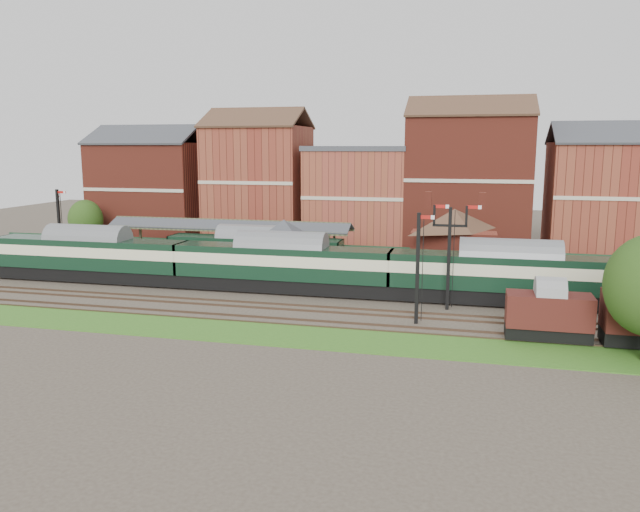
% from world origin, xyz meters
% --- Properties ---
extents(ground, '(160.00, 160.00, 0.00)m').
position_xyz_m(ground, '(0.00, 0.00, 0.00)').
color(ground, '#473D33').
rests_on(ground, ground).
extents(grass_back, '(90.00, 4.50, 0.06)m').
position_xyz_m(grass_back, '(0.00, 16.00, 0.03)').
color(grass_back, '#2D6619').
rests_on(grass_back, ground).
extents(grass_front, '(90.00, 5.00, 0.06)m').
position_xyz_m(grass_front, '(0.00, -12.00, 0.03)').
color(grass_front, '#2D6619').
rests_on(grass_front, ground).
extents(fence, '(90.00, 0.12, 1.50)m').
position_xyz_m(fence, '(0.00, 18.00, 0.75)').
color(fence, '#193823').
rests_on(fence, ground).
extents(platform, '(55.00, 3.40, 1.00)m').
position_xyz_m(platform, '(-5.00, 9.75, 0.50)').
color(platform, '#2D2D2D').
rests_on(platform, ground).
extents(signal_box, '(5.40, 5.40, 6.00)m').
position_xyz_m(signal_box, '(-3.00, 3.25, 3.19)').
color(signal_box, '#637351').
rests_on(signal_box, ground).
extents(brick_hut, '(3.20, 2.64, 2.94)m').
position_xyz_m(brick_hut, '(5.00, 3.25, 1.20)').
color(brick_hut, maroon).
rests_on(brick_hut, ground).
extents(station_building, '(8.10, 8.10, 5.90)m').
position_xyz_m(station_building, '(12.00, 9.75, 3.96)').
color(station_building, maroon).
rests_on(station_building, platform).
extents(canopy, '(26.00, 3.89, 4.08)m').
position_xyz_m(canopy, '(-11.00, 9.75, 4.58)').
color(canopy, '#40482D').
rests_on(canopy, platform).
extents(semaphore_bracket, '(3.60, 0.25, 8.18)m').
position_xyz_m(semaphore_bracket, '(12.04, -2.50, 4.63)').
color(semaphore_bracket, black).
rests_on(semaphore_bracket, ground).
extents(semaphore_platform_end, '(1.23, 0.25, 8.00)m').
position_xyz_m(semaphore_platform_end, '(-29.98, 8.00, 4.16)').
color(semaphore_platform_end, black).
rests_on(semaphore_platform_end, ground).
extents(semaphore_siding, '(1.23, 0.25, 8.00)m').
position_xyz_m(semaphore_siding, '(10.02, -7.00, 4.16)').
color(semaphore_siding, black).
rests_on(semaphore_siding, ground).
extents(town_backdrop, '(69.00, 10.00, 16.00)m').
position_xyz_m(town_backdrop, '(-0.18, 25.00, 7.00)').
color(town_backdrop, maroon).
rests_on(town_backdrop, ground).
extents(dmu_train, '(56.70, 2.98, 4.36)m').
position_xyz_m(dmu_train, '(-2.23, 0.00, 2.54)').
color(dmu_train, black).
rests_on(dmu_train, ground).
extents(platform_railcar, '(17.49, 2.76, 4.03)m').
position_xyz_m(platform_railcar, '(-7.04, 6.50, 2.36)').
color(platform_railcar, black).
rests_on(platform_railcar, ground).
extents(goods_van_a, '(5.37, 2.33, 3.26)m').
position_xyz_m(goods_van_a, '(18.71, -9.00, 1.87)').
color(goods_van_a, black).
rests_on(goods_van_a, ground).
extents(tree_back, '(4.18, 4.18, 6.11)m').
position_xyz_m(tree_back, '(-32.64, 16.66, 3.69)').
color(tree_back, '#382619').
rests_on(tree_back, ground).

